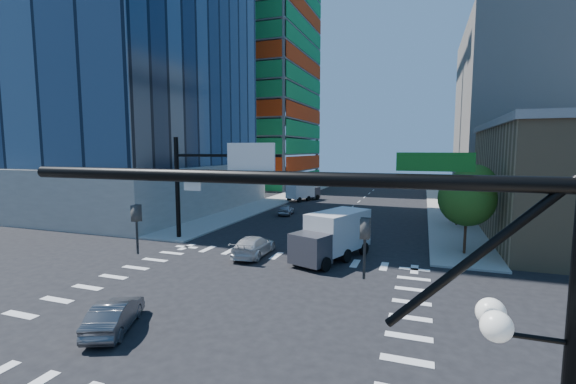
% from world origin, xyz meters
% --- Properties ---
extents(ground, '(160.00, 160.00, 0.00)m').
position_xyz_m(ground, '(0.00, 0.00, 0.00)').
color(ground, black).
rests_on(ground, ground).
extents(road_markings, '(20.00, 20.00, 0.01)m').
position_xyz_m(road_markings, '(0.00, 0.00, 0.01)').
color(road_markings, silver).
rests_on(road_markings, ground).
extents(sidewalk_ne, '(5.00, 60.00, 0.15)m').
position_xyz_m(sidewalk_ne, '(12.50, 40.00, 0.07)').
color(sidewalk_ne, '#999690').
rests_on(sidewalk_ne, ground).
extents(sidewalk_nw, '(5.00, 60.00, 0.15)m').
position_xyz_m(sidewalk_nw, '(-12.50, 40.00, 0.07)').
color(sidewalk_nw, '#999690').
rests_on(sidewalk_nw, ground).
extents(construction_building, '(25.16, 34.50, 70.60)m').
position_xyz_m(construction_building, '(-27.41, 61.93, 24.61)').
color(construction_building, slate).
rests_on(construction_building, ground).
extents(bg_building_ne, '(24.00, 30.00, 28.00)m').
position_xyz_m(bg_building_ne, '(27.00, 55.00, 14.00)').
color(bg_building_ne, '#67635D').
rests_on(bg_building_ne, ground).
extents(signal_mast_se, '(10.51, 2.48, 9.00)m').
position_xyz_m(signal_mast_se, '(10.60, -11.50, 5.01)').
color(signal_mast_se, black).
rests_on(signal_mast_se, sidewalk_se).
extents(signal_mast_nw, '(10.20, 0.40, 9.00)m').
position_xyz_m(signal_mast_nw, '(-10.00, 11.50, 5.49)').
color(signal_mast_nw, black).
rests_on(signal_mast_nw, sidewalk_nw).
extents(tree_south, '(4.16, 4.16, 6.82)m').
position_xyz_m(tree_south, '(12.63, 13.90, 4.69)').
color(tree_south, '#382316').
rests_on(tree_south, sidewalk_ne).
extents(tree_north, '(3.54, 3.52, 5.78)m').
position_xyz_m(tree_north, '(12.93, 25.90, 3.99)').
color(tree_north, '#382316').
rests_on(tree_north, sidewalk_ne).
extents(car_nb_far, '(3.74, 5.11, 1.29)m').
position_xyz_m(car_nb_far, '(2.88, 16.61, 0.65)').
color(car_nb_far, black).
rests_on(car_nb_far, ground).
extents(car_sb_near, '(2.33, 5.26, 1.50)m').
position_xyz_m(car_sb_near, '(-2.66, 8.49, 0.75)').
color(car_sb_near, silver).
rests_on(car_sb_near, ground).
extents(car_sb_mid, '(2.05, 4.05, 1.32)m').
position_xyz_m(car_sb_mid, '(-6.60, 26.90, 0.66)').
color(car_sb_mid, '#A3A4AA').
rests_on(car_sb_mid, ground).
extents(car_sb_cross, '(2.96, 4.34, 1.36)m').
position_xyz_m(car_sb_cross, '(-3.46, -4.66, 0.68)').
color(car_sb_cross, '#4D4E52').
rests_on(car_sb_cross, ground).
extents(box_truck_near, '(4.88, 7.13, 3.44)m').
position_xyz_m(box_truck_near, '(3.11, 9.30, 1.52)').
color(box_truck_near, black).
rests_on(box_truck_near, ground).
extents(box_truck_far, '(4.33, 6.02, 2.91)m').
position_xyz_m(box_truck_far, '(-8.50, 40.57, 1.29)').
color(box_truck_far, black).
rests_on(box_truck_far, ground).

